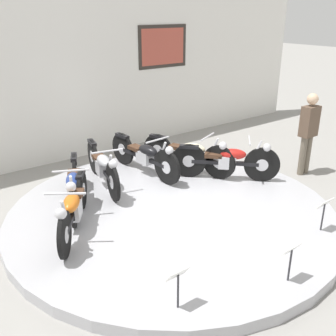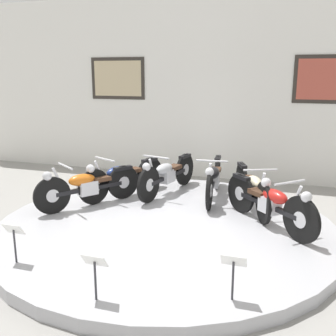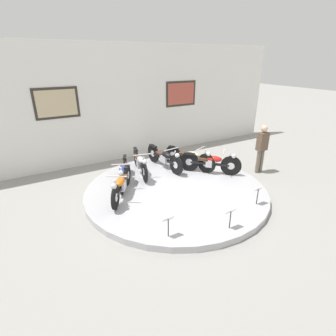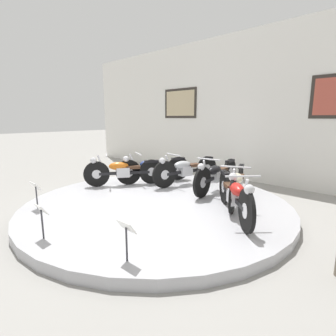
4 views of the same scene
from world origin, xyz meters
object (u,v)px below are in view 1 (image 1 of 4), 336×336
at_px(motorcycle_cream, 189,153).
at_px(visitor_standing, 308,130).
at_px(motorcycle_red, 227,160).
at_px(info_placard_front_centre, 291,254).
at_px(motorcycle_blue, 74,184).
at_px(info_placard_front_right, 324,208).
at_px(motorcycle_orange, 73,207).
at_px(info_placard_front_left, 178,279).
at_px(motorcycle_silver, 103,166).
at_px(motorcycle_black, 145,155).

height_order(motorcycle_cream, visitor_standing, visitor_standing).
relative_size(motorcycle_red, info_placard_front_centre, 2.87).
height_order(motorcycle_blue, visitor_standing, visitor_standing).
xyz_separation_m(motorcycle_cream, info_placard_front_right, (0.13, -2.85, -0.02)).
distance_m(info_placard_front_centre, info_placard_front_right, 1.39).
xyz_separation_m(motorcycle_orange, visitor_standing, (4.82, -0.47, 0.39)).
distance_m(info_placard_front_left, info_placard_front_centre, 1.39).
relative_size(motorcycle_blue, motorcycle_red, 1.23).
bearing_deg(info_placard_front_centre, motorcycle_silver, 97.01).
bearing_deg(motorcycle_black, motorcycle_blue, -165.53).
height_order(motorcycle_blue, motorcycle_black, motorcycle_black).
bearing_deg(motorcycle_blue, motorcycle_silver, 29.78).
distance_m(motorcycle_cream, visitor_standing, 2.42).
distance_m(motorcycle_orange, info_placard_front_right, 3.57).
bearing_deg(visitor_standing, motorcycle_orange, 174.47).
bearing_deg(motorcycle_red, motorcycle_cream, 115.71).
relative_size(motorcycle_orange, motorcycle_black, 0.83).
height_order(info_placard_front_left, info_placard_front_centre, same).
height_order(motorcycle_black, info_placard_front_left, motorcycle_black).
xyz_separation_m(motorcycle_orange, info_placard_front_left, (0.21, -2.15, -0.01)).
height_order(motorcycle_black, visitor_standing, visitor_standing).
distance_m(motorcycle_red, info_placard_front_centre, 3.00).
xyz_separation_m(motorcycle_blue, info_placard_front_right, (2.53, -2.85, -0.02)).
xyz_separation_m(info_placard_front_left, visitor_standing, (4.61, 1.68, 0.40)).
distance_m(info_placard_front_right, visitor_standing, 2.61).
relative_size(motorcycle_silver, motorcycle_red, 1.34).
bearing_deg(motorcycle_cream, motorcycle_silver, 165.53).
distance_m(motorcycle_orange, motorcycle_red, 3.07).
bearing_deg(info_placard_front_centre, motorcycle_black, 83.07).
bearing_deg(info_placard_front_right, motorcycle_black, 104.95).
relative_size(motorcycle_blue, info_placard_front_right, 3.53).
bearing_deg(motorcycle_red, visitor_standing, -15.13).
height_order(motorcycle_red, info_placard_front_left, motorcycle_red).
height_order(motorcycle_orange, motorcycle_black, motorcycle_black).
xyz_separation_m(motorcycle_black, info_placard_front_right, (0.88, -3.28, -0.03)).
distance_m(motorcycle_silver, info_placard_front_centre, 3.74).
xyz_separation_m(motorcycle_blue, info_placard_front_left, (-0.12, -2.85, -0.02)).
xyz_separation_m(motorcycle_blue, info_placard_front_centre, (1.20, -3.28, -0.02)).
bearing_deg(motorcycle_cream, motorcycle_red, -64.29).
xyz_separation_m(motorcycle_blue, motorcycle_black, (1.65, 0.43, 0.01)).
height_order(motorcycle_silver, motorcycle_red, same).
bearing_deg(motorcycle_blue, info_placard_front_right, -48.42).
distance_m(motorcycle_cream, info_placard_front_left, 3.81).
distance_m(motorcycle_black, info_placard_front_centre, 3.74).
bearing_deg(motorcycle_blue, visitor_standing, -14.64).
distance_m(motorcycle_orange, motorcycle_black, 2.28).
bearing_deg(motorcycle_silver, motorcycle_cream, -14.47).
relative_size(motorcycle_black, info_placard_front_right, 3.91).
height_order(motorcycle_cream, motorcycle_red, same).
height_order(motorcycle_silver, info_placard_front_centre, motorcycle_silver).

